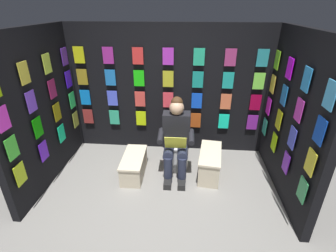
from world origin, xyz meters
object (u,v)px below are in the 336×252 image
at_px(comic_longbox_near, 210,163).
at_px(comic_longbox_far, 134,165).
at_px(toilet, 176,146).
at_px(person_reading, 176,138).

height_order(comic_longbox_near, comic_longbox_far, comic_longbox_near).
height_order(toilet, comic_longbox_near, toilet).
xyz_separation_m(person_reading, comic_longbox_near, (-0.52, 0.01, -0.41)).
bearing_deg(person_reading, comic_longbox_near, 178.03).
bearing_deg(comic_longbox_near, toilet, -17.65).
distance_m(toilet, comic_longbox_near, 0.59).
distance_m(comic_longbox_near, comic_longbox_far, 1.15).
bearing_deg(comic_longbox_near, comic_longbox_far, 11.92).
xyz_separation_m(toilet, person_reading, (-0.00, 0.23, 0.27)).
distance_m(person_reading, comic_longbox_near, 0.66).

